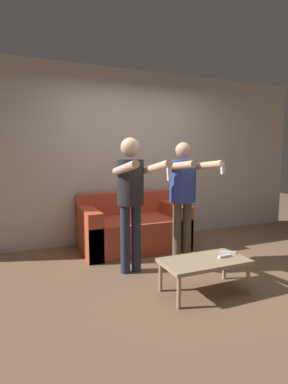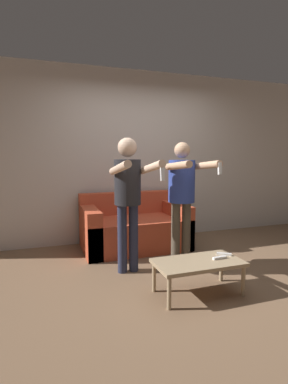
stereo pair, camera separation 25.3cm
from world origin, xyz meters
name	(u,v)px [view 1 (the left image)]	position (x,y,z in m)	size (l,w,h in m)	color
ground_plane	(187,276)	(0.00, 0.00, 0.00)	(14.00, 14.00, 0.00)	brown
wall_back	(134,157)	(0.00, 1.71, 1.35)	(6.40, 0.06, 2.70)	beige
couch	(132,229)	(-0.21, 1.23, 0.29)	(1.52, 0.90, 0.80)	#C64C2D
person_standing_left	(131,190)	(-0.56, 0.34, 0.99)	(0.43, 0.80, 1.58)	#282D47
person_standing_right	(184,189)	(0.13, 0.34, 0.96)	(0.44, 0.72, 1.53)	brown
coffee_table	(204,263)	(-0.06, -0.42, 0.30)	(0.87, 0.46, 0.34)	tan
remote_near	(225,256)	(0.17, -0.44, 0.35)	(0.15, 0.04, 0.02)	white
remote_far	(228,252)	(0.28, -0.36, 0.35)	(0.14, 0.11, 0.02)	white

